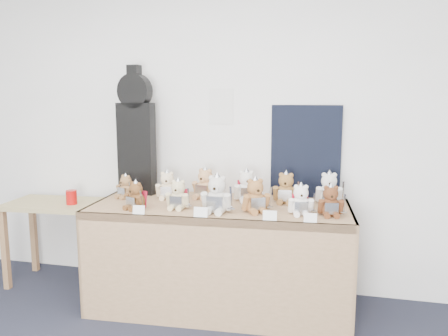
% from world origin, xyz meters
% --- Properties ---
extents(room_shell, '(6.00, 6.00, 6.00)m').
position_xyz_m(room_shell, '(0.28, 2.49, 1.58)').
color(room_shell, white).
rests_on(room_shell, floor).
extents(display_table, '(2.04, 0.95, 0.83)m').
position_xyz_m(display_table, '(0.39, 1.98, 0.65)').
color(display_table, olive).
rests_on(display_table, floor).
extents(side_table, '(0.92, 0.55, 0.74)m').
position_xyz_m(side_table, '(-1.11, 2.15, 0.62)').
color(side_table, '#998452').
rests_on(side_table, floor).
extents(guitar_case, '(0.34, 0.14, 1.09)m').
position_xyz_m(guitar_case, '(-0.41, 2.29, 1.36)').
color(guitar_case, black).
rests_on(guitar_case, display_table).
extents(navy_board, '(0.57, 0.06, 0.76)m').
position_xyz_m(navy_board, '(1.00, 2.48, 1.21)').
color(navy_board, black).
rests_on(navy_board, display_table).
extents(red_cup, '(0.09, 0.09, 0.12)m').
position_xyz_m(red_cup, '(-0.95, 2.11, 0.81)').
color(red_cup, '#AF0D0B').
rests_on(red_cup, side_table).
extents(teddy_front_far_left, '(0.19, 0.18, 0.24)m').
position_xyz_m(teddy_front_far_left, '(-0.20, 1.78, 0.92)').
color(teddy_front_far_left, brown).
rests_on(teddy_front_far_left, display_table).
extents(teddy_front_left, '(0.20, 0.17, 0.25)m').
position_xyz_m(teddy_front_left, '(0.11, 1.86, 0.93)').
color(teddy_front_left, '#CBBB8F').
rests_on(teddy_front_left, display_table).
extents(teddy_front_centre, '(0.25, 0.20, 0.31)m').
position_xyz_m(teddy_front_centre, '(0.42, 1.83, 0.95)').
color(teddy_front_centre, beige).
rests_on(teddy_front_centre, display_table).
extents(teddy_front_right, '(0.23, 0.23, 0.28)m').
position_xyz_m(teddy_front_right, '(0.69, 1.90, 0.94)').
color(teddy_front_right, '#98663A').
rests_on(teddy_front_right, display_table).
extents(teddy_front_far_right, '(0.21, 0.18, 0.25)m').
position_xyz_m(teddy_front_far_right, '(1.01, 1.90, 0.93)').
color(teddy_front_far_right, white).
rests_on(teddy_front_far_right, display_table).
extents(teddy_front_end, '(0.21, 0.17, 0.25)m').
position_xyz_m(teddy_front_end, '(1.21, 1.92, 0.93)').
color(teddy_front_end, brown).
rests_on(teddy_front_end, display_table).
extents(teddy_back_left, '(0.21, 0.19, 0.26)m').
position_xyz_m(teddy_back_left, '(-0.09, 2.16, 0.93)').
color(teddy_back_left, beige).
rests_on(teddy_back_left, display_table).
extents(teddy_back_centre_left, '(0.23, 0.21, 0.28)m').
position_xyz_m(teddy_back_centre_left, '(0.21, 2.24, 0.94)').
color(teddy_back_centre_left, tan).
rests_on(teddy_back_centre_left, display_table).
extents(teddy_back_centre_right, '(0.24, 0.22, 0.29)m').
position_xyz_m(teddy_back_centre_right, '(0.56, 2.22, 0.94)').
color(teddy_back_centre_right, silver).
rests_on(teddy_back_centre_right, display_table).
extents(teddy_back_right, '(0.22, 0.18, 0.28)m').
position_xyz_m(teddy_back_right, '(0.87, 2.23, 0.94)').
color(teddy_back_right, olive).
rests_on(teddy_back_right, display_table).
extents(teddy_back_end, '(0.23, 0.20, 0.28)m').
position_xyz_m(teddy_back_end, '(1.20, 2.28, 0.94)').
color(teddy_back_end, white).
rests_on(teddy_back_end, display_table).
extents(teddy_back_far_left, '(0.18, 0.17, 0.22)m').
position_xyz_m(teddy_back_far_left, '(-0.44, 2.10, 0.92)').
color(teddy_back_far_left, olive).
rests_on(teddy_back_far_left, display_table).
extents(entry_card_a, '(0.09, 0.02, 0.06)m').
position_xyz_m(entry_card_a, '(-0.11, 1.63, 0.86)').
color(entry_card_a, silver).
rests_on(entry_card_a, display_table).
extents(entry_card_b, '(0.10, 0.03, 0.07)m').
position_xyz_m(entry_card_b, '(0.34, 1.66, 0.87)').
color(entry_card_b, silver).
rests_on(entry_card_b, display_table).
extents(entry_card_c, '(0.10, 0.03, 0.07)m').
position_xyz_m(entry_card_c, '(0.82, 1.69, 0.87)').
color(entry_card_c, silver).
rests_on(entry_card_c, display_table).
extents(entry_card_d, '(0.09, 0.02, 0.06)m').
position_xyz_m(entry_card_d, '(1.09, 1.71, 0.86)').
color(entry_card_d, silver).
rests_on(entry_card_d, display_table).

